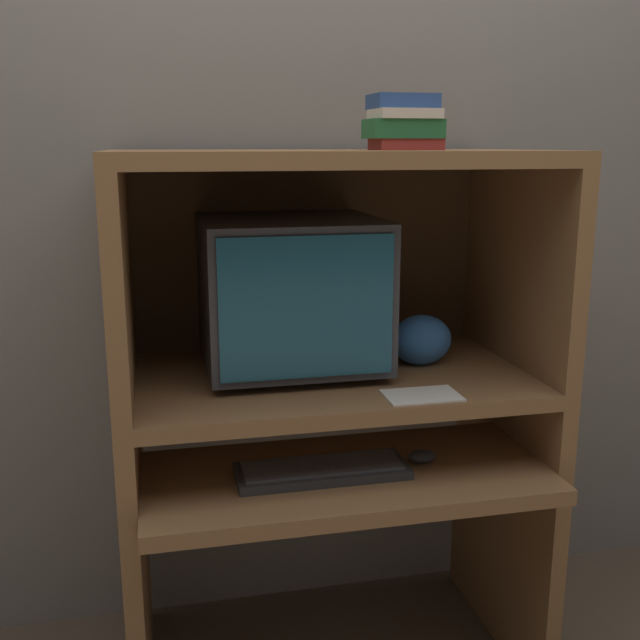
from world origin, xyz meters
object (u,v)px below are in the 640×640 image
(keyboard, at_px, (322,470))
(book_stack, at_px, (404,122))
(snack_bag, at_px, (421,340))
(mouse, at_px, (422,456))
(crt_monitor, at_px, (290,292))

(keyboard, bearing_deg, book_stack, 24.94)
(snack_bag, height_order, book_stack, book_stack)
(keyboard, xyz_separation_m, book_stack, (0.21, 0.10, 0.77))
(mouse, distance_m, snack_bag, 0.30)
(crt_monitor, height_order, snack_bag, crt_monitor)
(snack_bag, distance_m, book_stack, 0.54)
(crt_monitor, relative_size, snack_bag, 2.74)
(crt_monitor, bearing_deg, book_stack, -29.77)
(crt_monitor, distance_m, keyboard, 0.44)
(keyboard, xyz_separation_m, mouse, (0.24, 0.02, 0.00))
(mouse, bearing_deg, snack_bag, 72.61)
(book_stack, bearing_deg, snack_bag, 44.73)
(crt_monitor, xyz_separation_m, mouse, (0.27, -0.21, -0.37))
(book_stack, bearing_deg, keyboard, -155.06)
(keyboard, bearing_deg, mouse, 3.73)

